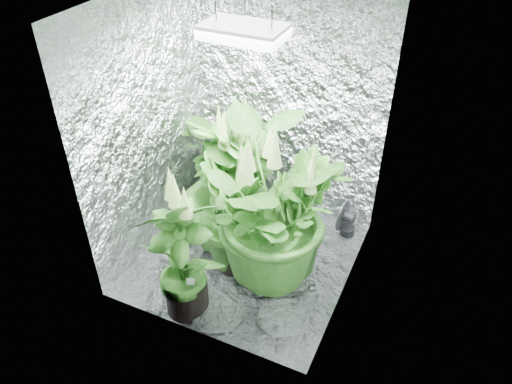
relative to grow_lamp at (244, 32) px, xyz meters
The scene contains 13 objects.
ground 1.83m from the grow_lamp, ahead, with size 1.60×1.60×0.00m, color silver.
walls 0.83m from the grow_lamp, ahead, with size 1.62×1.62×2.00m.
ceiling 0.17m from the grow_lamp, ahead, with size 1.60×1.60×0.01m, color silver.
grow_lamp is the anchor object (origin of this frame).
plant_a 1.50m from the grow_lamp, 124.91° to the left, with size 1.16×1.16×1.06m.
plant_b 1.38m from the grow_lamp, 112.81° to the left, with size 0.70×0.70×1.07m.
plant_c 1.39m from the grow_lamp, 10.20° to the left, with size 0.70×0.70×1.06m.
plant_d 1.29m from the grow_lamp, 157.33° to the left, with size 0.82×0.82×1.22m.
plant_e 1.23m from the grow_lamp, 32.54° to the right, with size 1.09×1.09×1.30m.
plant_f 1.47m from the grow_lamp, 104.32° to the right, with size 0.76×0.76×1.12m.
plant_g 1.34m from the grow_lamp, 117.72° to the right, with size 0.63×0.63×1.08m.
circulation_fan 1.91m from the grow_lamp, 45.11° to the left, with size 0.14×0.28×0.32m.
plant_label 1.67m from the grow_lamp, 98.35° to the right, with size 0.06×0.01×0.09m, color white.
Camera 1 is at (1.29, -2.62, 2.80)m, focal length 35.00 mm.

